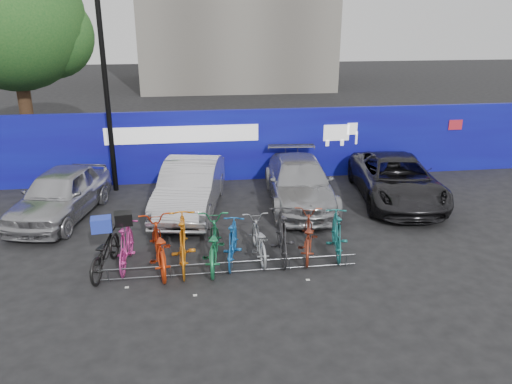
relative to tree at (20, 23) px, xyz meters
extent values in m
plane|color=black|center=(6.77, -10.06, -5.07)|extent=(100.00, 100.00, 0.00)
cube|color=#0F097F|center=(6.77, -4.06, -3.87)|extent=(22.00, 0.15, 2.40)
cube|color=white|center=(5.77, -4.16, -3.42)|extent=(5.00, 0.02, 0.55)
cube|color=white|center=(10.97, -4.16, -3.52)|extent=(1.20, 0.02, 0.90)
cube|color=red|center=(15.27, -4.16, -3.37)|extent=(0.50, 0.02, 0.35)
cylinder|color=#382314|center=(-0.23, -0.06, -3.07)|extent=(0.50, 0.50, 4.00)
sphere|color=#19511E|center=(-0.23, -0.06, 0.13)|extent=(5.20, 5.20, 5.20)
sphere|color=#19511E|center=(0.97, 0.24, -0.47)|extent=(3.20, 3.20, 3.20)
cylinder|color=black|center=(3.57, -4.66, -2.07)|extent=(0.16, 0.16, 6.00)
cylinder|color=#595B60|center=(6.77, -10.66, -4.79)|extent=(5.60, 0.03, 0.03)
cylinder|color=#595B60|center=(6.77, -10.66, -5.02)|extent=(5.60, 0.03, 0.03)
cylinder|color=#595B60|center=(4.17, -10.66, -4.93)|extent=(0.03, 0.03, 0.28)
cylinder|color=#595B60|center=(5.47, -10.66, -4.93)|extent=(0.03, 0.03, 0.28)
cylinder|color=#595B60|center=(6.77, -10.66, -4.93)|extent=(0.03, 0.03, 0.28)
cylinder|color=#595B60|center=(8.07, -10.66, -4.93)|extent=(0.03, 0.03, 0.28)
cylinder|color=#595B60|center=(9.37, -10.66, -4.93)|extent=(0.03, 0.03, 0.28)
imported|color=#A5A5AA|center=(2.41, -6.81, -4.38)|extent=(2.53, 4.33, 1.38)
imported|color=#B1B0B5|center=(5.96, -6.76, -4.35)|extent=(2.28, 4.54, 1.43)
imported|color=#9E9FA3|center=(9.18, -6.61, -4.41)|extent=(2.19, 4.66, 1.32)
imported|color=black|center=(12.13, -6.74, -4.41)|extent=(2.82, 5.02, 1.33)
imported|color=black|center=(4.05, -10.16, -4.59)|extent=(0.95, 1.92, 0.96)
imported|color=#CD348F|center=(4.50, -9.97, -4.56)|extent=(0.57, 1.71, 1.02)
imported|color=red|center=(5.22, -10.17, -4.53)|extent=(1.02, 2.15, 1.09)
imported|color=orange|center=(5.76, -10.17, -4.46)|extent=(0.58, 2.03, 1.22)
imported|color=#1C7544|center=(6.42, -10.15, -4.54)|extent=(0.87, 2.05, 1.05)
imported|color=#1758A2|center=(6.87, -10.10, -4.57)|extent=(0.78, 1.73, 1.00)
imported|color=#96999D|center=(7.48, -9.94, -4.61)|extent=(0.65, 1.76, 0.92)
imported|color=#262628|center=(8.01, -10.02, -4.50)|extent=(0.69, 1.94, 1.14)
imported|color=maroon|center=(8.64, -9.94, -4.58)|extent=(1.09, 1.98, 0.99)
imported|color=#196A69|center=(9.32, -10.01, -4.55)|extent=(0.79, 1.77, 1.03)
cube|color=#2237B3|center=(4.05, -10.16, -3.95)|extent=(0.46, 0.38, 0.30)
cube|color=black|center=(4.50, -9.97, -3.92)|extent=(0.41, 0.38, 0.27)
camera|label=1|loc=(6.02, -20.32, 0.28)|focal=35.00mm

